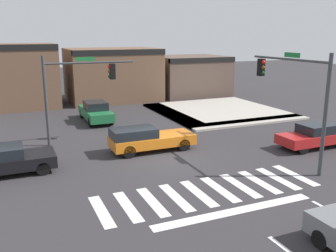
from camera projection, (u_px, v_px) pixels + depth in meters
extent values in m
plane|color=#302D30|center=(167.00, 159.00, 19.83)|extent=(120.00, 120.00, 0.00)
cube|color=silver|center=(101.00, 211.00, 14.03)|extent=(0.45, 2.81, 0.01)
cube|color=silver|center=(128.00, 206.00, 14.42)|extent=(0.45, 2.81, 0.01)
cube|color=silver|center=(153.00, 202.00, 14.82)|extent=(0.45, 2.81, 0.01)
cube|color=silver|center=(176.00, 197.00, 15.22)|extent=(0.45, 2.81, 0.01)
cube|color=silver|center=(198.00, 193.00, 15.62)|extent=(0.45, 2.81, 0.01)
cube|color=silver|center=(220.00, 189.00, 16.01)|extent=(0.45, 2.81, 0.01)
cube|color=silver|center=(240.00, 185.00, 16.41)|extent=(0.45, 2.81, 0.01)
cube|color=silver|center=(259.00, 182.00, 16.81)|extent=(0.45, 2.81, 0.01)
cube|color=silver|center=(278.00, 178.00, 17.21)|extent=(0.45, 2.81, 0.01)
cube|color=silver|center=(295.00, 175.00, 17.61)|extent=(0.45, 2.81, 0.01)
cube|color=white|center=(236.00, 211.00, 14.03)|extent=(6.80, 0.50, 0.01)
cylinder|color=yellow|center=(336.00, 239.00, 12.12)|extent=(0.95, 0.95, 0.01)
cylinder|color=white|center=(331.00, 240.00, 12.04)|extent=(0.15, 0.15, 0.00)
cube|color=white|center=(336.00, 239.00, 12.12)|extent=(0.43, 0.04, 0.00)
cube|color=#B2AA9E|center=(250.00, 122.00, 27.91)|extent=(10.00, 1.60, 0.15)
cube|color=#B2AA9E|center=(173.00, 114.00, 30.57)|extent=(1.60, 10.00, 0.15)
cube|color=#B2AA9E|center=(217.00, 110.00, 32.19)|extent=(10.00, 10.00, 0.15)
cube|color=brown|center=(17.00, 76.00, 33.25)|extent=(6.83, 5.35, 5.66)
cube|color=black|center=(15.00, 48.00, 30.42)|extent=(6.83, 0.50, 0.50)
cube|color=brown|center=(113.00, 74.00, 37.23)|extent=(8.72, 6.44, 5.11)
cube|color=black|center=(120.00, 52.00, 33.98)|extent=(8.72, 0.50, 0.50)
cube|color=brown|center=(189.00, 75.00, 40.62)|extent=(7.37, 6.41, 4.18)
cube|color=black|center=(203.00, 60.00, 37.51)|extent=(7.37, 0.50, 0.50)
cylinder|color=#383A3D|center=(325.00, 117.00, 16.89)|extent=(0.18, 0.18, 5.68)
cylinder|color=#383A3D|center=(288.00, 59.00, 18.75)|extent=(0.12, 5.47, 0.12)
cube|color=black|center=(261.00, 67.00, 20.79)|extent=(0.32, 0.32, 0.95)
sphere|color=red|center=(263.00, 62.00, 20.57)|extent=(0.22, 0.22, 0.22)
sphere|color=#4C330C|center=(263.00, 68.00, 20.64)|extent=(0.22, 0.22, 0.22)
sphere|color=#0C3814|center=(263.00, 73.00, 20.71)|extent=(0.22, 0.22, 0.22)
cube|color=#197233|center=(292.00, 55.00, 18.45)|extent=(0.03, 1.10, 0.24)
cylinder|color=#383A3D|center=(46.00, 102.00, 21.63)|extent=(0.18, 0.18, 5.30)
cylinder|color=#383A3D|center=(90.00, 63.00, 22.13)|extent=(5.33, 0.12, 0.12)
cube|color=black|center=(112.00, 71.00, 22.79)|extent=(0.32, 0.32, 0.95)
sphere|color=red|center=(109.00, 67.00, 22.65)|extent=(0.22, 0.22, 0.22)
sphere|color=#4C330C|center=(110.00, 72.00, 22.72)|extent=(0.22, 0.22, 0.22)
sphere|color=#0C3814|center=(110.00, 76.00, 22.79)|extent=(0.22, 0.22, 0.22)
cube|color=#197233|center=(85.00, 59.00, 21.98)|extent=(1.10, 0.03, 0.24)
cylinder|color=black|center=(321.00, 239.00, 11.52)|extent=(0.22, 0.62, 0.62)
cube|color=red|center=(315.00, 138.00, 21.82)|extent=(4.62, 1.71, 0.55)
cube|color=black|center=(318.00, 128.00, 21.75)|extent=(2.17, 1.50, 0.53)
cylinder|color=black|center=(303.00, 148.00, 20.61)|extent=(0.70, 0.22, 0.70)
cylinder|color=black|center=(285.00, 141.00, 21.94)|extent=(0.70, 0.22, 0.70)
cylinder|color=black|center=(325.00, 136.00, 23.15)|extent=(0.70, 0.22, 0.70)
cube|color=orange|center=(152.00, 140.00, 21.22)|extent=(4.79, 1.78, 0.57)
cube|color=black|center=(134.00, 133.00, 20.66)|extent=(2.47, 1.57, 0.53)
cylinder|color=black|center=(173.00, 138.00, 22.61)|extent=(0.70, 0.22, 0.70)
cylinder|color=black|center=(184.00, 145.00, 21.22)|extent=(0.70, 0.22, 0.70)
cylinder|color=black|center=(121.00, 144.00, 21.35)|extent=(0.70, 0.22, 0.70)
cylinder|color=black|center=(129.00, 152.00, 19.96)|extent=(0.70, 0.22, 0.70)
cube|color=black|center=(10.00, 162.00, 17.72)|extent=(4.15, 1.95, 0.58)
cube|color=black|center=(2.00, 152.00, 17.47)|extent=(1.89, 1.72, 0.50)
cylinder|color=black|center=(40.00, 158.00, 19.09)|extent=(0.64, 0.22, 0.64)
cylinder|color=black|center=(43.00, 169.00, 17.55)|extent=(0.64, 0.22, 0.64)
cube|color=#1E6638|center=(96.00, 113.00, 28.32)|extent=(1.75, 4.75, 0.64)
cube|color=black|center=(96.00, 105.00, 28.10)|extent=(1.54, 2.03, 0.59)
cylinder|color=black|center=(111.00, 120.00, 27.24)|extent=(0.22, 0.69, 0.69)
cylinder|color=black|center=(90.00, 122.00, 26.65)|extent=(0.22, 0.69, 0.69)
cylinder|color=black|center=(101.00, 112.00, 30.12)|extent=(0.22, 0.69, 0.69)
cylinder|color=black|center=(82.00, 114.00, 29.53)|extent=(0.22, 0.69, 0.69)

